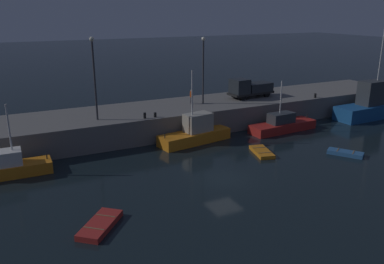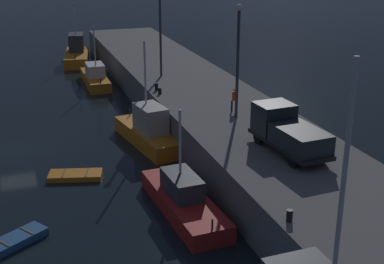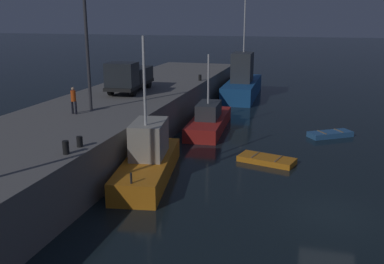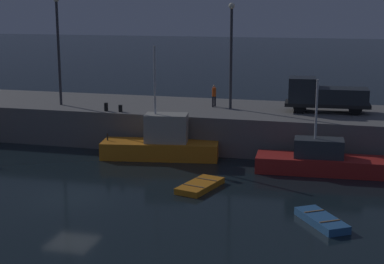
{
  "view_description": "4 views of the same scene",
  "coord_description": "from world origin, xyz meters",
  "px_view_note": "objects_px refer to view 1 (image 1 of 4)",
  "views": [
    {
      "loc": [
        -15.38,
        -25.27,
        13.16
      ],
      "look_at": [
        1.08,
        8.09,
        1.59
      ],
      "focal_mm": 36.97,
      "sensor_mm": 36.0,
      "label": 1
    },
    {
      "loc": [
        37.62,
        0.52,
        14.18
      ],
      "look_at": [
        5.57,
        11.45,
        1.9
      ],
      "focal_mm": 50.22,
      "sensor_mm": 36.0,
      "label": 2
    },
    {
      "loc": [
        -18.2,
        1.24,
        8.47
      ],
      "look_at": [
        6.34,
        8.12,
        1.51
      ],
      "focal_mm": 40.23,
      "sensor_mm": 36.0,
      "label": 3
    },
    {
      "loc": [
        13.96,
        -27.05,
        10.09
      ],
      "look_at": [
        4.05,
        9.87,
        1.79
      ],
      "focal_mm": 54.95,
      "sensor_mm": 36.0,
      "label": 4
    }
  ],
  "objects_px": {
    "dockworker": "(191,96)",
    "bollard_east": "(145,116)",
    "fishing_boat_white": "(2,168)",
    "dinghy_red_small": "(345,153)",
    "utility_truck": "(250,88)",
    "fishing_boat_orange": "(282,125)",
    "bollard_west": "(315,96)",
    "fishing_boat_blue": "(372,106)",
    "rowboat_white_mid": "(262,152)",
    "dinghy_orange_near": "(100,225)",
    "lamp_post_west": "(94,72)",
    "bollard_central": "(155,115)",
    "fishing_trawler_red": "(196,133)",
    "lamp_post_east": "(203,65)"
  },
  "relations": [
    {
      "from": "lamp_post_east",
      "to": "bollard_west",
      "type": "relative_size",
      "value": 14.01
    },
    {
      "from": "bollard_central",
      "to": "bollard_east",
      "type": "xyz_separation_m",
      "value": [
        -1.11,
        0.03,
        0.05
      ]
    },
    {
      "from": "bollard_west",
      "to": "rowboat_white_mid",
      "type": "bearing_deg",
      "value": -150.43
    },
    {
      "from": "fishing_trawler_red",
      "to": "dinghy_red_small",
      "type": "height_order",
      "value": "fishing_trawler_red"
    },
    {
      "from": "fishing_trawler_red",
      "to": "dockworker",
      "type": "relative_size",
      "value": 4.92
    },
    {
      "from": "bollard_east",
      "to": "dockworker",
      "type": "bearing_deg",
      "value": 27.95
    },
    {
      "from": "fishing_boat_blue",
      "to": "utility_truck",
      "type": "bearing_deg",
      "value": 155.35
    },
    {
      "from": "fishing_trawler_red",
      "to": "fishing_boat_white",
      "type": "bearing_deg",
      "value": -176.91
    },
    {
      "from": "fishing_boat_white",
      "to": "utility_truck",
      "type": "distance_m",
      "value": 29.29
    },
    {
      "from": "fishing_boat_orange",
      "to": "lamp_post_east",
      "type": "xyz_separation_m",
      "value": [
        -6.95,
        6.03,
        6.37
      ]
    },
    {
      "from": "lamp_post_east",
      "to": "dockworker",
      "type": "xyz_separation_m",
      "value": [
        -1.32,
        0.4,
        -3.52
      ]
    },
    {
      "from": "rowboat_white_mid",
      "to": "dinghy_red_small",
      "type": "distance_m",
      "value": 7.84
    },
    {
      "from": "dinghy_red_small",
      "to": "lamp_post_east",
      "type": "xyz_separation_m",
      "value": [
        -7.4,
        14.88,
        6.92
      ]
    },
    {
      "from": "bollard_east",
      "to": "lamp_post_west",
      "type": "bearing_deg",
      "value": 159.57
    },
    {
      "from": "dinghy_orange_near",
      "to": "bollard_west",
      "type": "height_order",
      "value": "bollard_west"
    },
    {
      "from": "dockworker",
      "to": "bollard_east",
      "type": "bearing_deg",
      "value": -152.05
    },
    {
      "from": "fishing_boat_orange",
      "to": "lamp_post_west",
      "type": "relative_size",
      "value": 1.02
    },
    {
      "from": "dinghy_red_small",
      "to": "bollard_central",
      "type": "height_order",
      "value": "bollard_central"
    },
    {
      "from": "lamp_post_west",
      "to": "bollard_east",
      "type": "xyz_separation_m",
      "value": [
        4.38,
        -1.63,
        -4.41
      ]
    },
    {
      "from": "lamp_post_east",
      "to": "utility_truck",
      "type": "height_order",
      "value": "lamp_post_east"
    },
    {
      "from": "dockworker",
      "to": "bollard_west",
      "type": "distance_m",
      "value": 15.75
    },
    {
      "from": "fishing_boat_white",
      "to": "dockworker",
      "type": "relative_size",
      "value": 4.72
    },
    {
      "from": "utility_truck",
      "to": "bollard_east",
      "type": "xyz_separation_m",
      "value": [
        -15.03,
        -3.61,
        -0.91
      ]
    },
    {
      "from": "lamp_post_east",
      "to": "fishing_boat_blue",
      "type": "bearing_deg",
      "value": -16.71
    },
    {
      "from": "fishing_boat_blue",
      "to": "utility_truck",
      "type": "height_order",
      "value": "fishing_boat_blue"
    },
    {
      "from": "rowboat_white_mid",
      "to": "dinghy_red_small",
      "type": "height_order",
      "value": "dinghy_red_small"
    },
    {
      "from": "utility_truck",
      "to": "dinghy_red_small",
      "type": "bearing_deg",
      "value": -87.22
    },
    {
      "from": "dinghy_orange_near",
      "to": "dinghy_red_small",
      "type": "distance_m",
      "value": 24.09
    },
    {
      "from": "fishing_trawler_red",
      "to": "bollard_west",
      "type": "distance_m",
      "value": 17.71
    },
    {
      "from": "lamp_post_east",
      "to": "utility_truck",
      "type": "relative_size",
      "value": 1.26
    },
    {
      "from": "lamp_post_east",
      "to": "rowboat_white_mid",
      "type": "bearing_deg",
      "value": -87.22
    },
    {
      "from": "dinghy_orange_near",
      "to": "dinghy_red_small",
      "type": "bearing_deg",
      "value": 6.44
    },
    {
      "from": "fishing_boat_white",
      "to": "dockworker",
      "type": "distance_m",
      "value": 21.64
    },
    {
      "from": "fishing_trawler_red",
      "to": "dinghy_orange_near",
      "type": "relative_size",
      "value": 2.14
    },
    {
      "from": "fishing_boat_orange",
      "to": "bollard_west",
      "type": "bearing_deg",
      "value": 20.02
    },
    {
      "from": "rowboat_white_mid",
      "to": "utility_truck",
      "type": "xyz_separation_m",
      "value": [
        6.12,
        11.36,
        3.7
      ]
    },
    {
      "from": "fishing_boat_orange",
      "to": "rowboat_white_mid",
      "type": "distance_m",
      "value": 8.18
    },
    {
      "from": "utility_truck",
      "to": "fishing_boat_white",
      "type": "bearing_deg",
      "value": -167.16
    },
    {
      "from": "fishing_boat_orange",
      "to": "lamp_post_east",
      "type": "distance_m",
      "value": 11.19
    },
    {
      "from": "lamp_post_west",
      "to": "bollard_central",
      "type": "bearing_deg",
      "value": -16.84
    },
    {
      "from": "fishing_trawler_red",
      "to": "utility_truck",
      "type": "relative_size",
      "value": 1.34
    },
    {
      "from": "rowboat_white_mid",
      "to": "fishing_boat_blue",
      "type": "bearing_deg",
      "value": 13.23
    },
    {
      "from": "lamp_post_west",
      "to": "rowboat_white_mid",
      "type": "bearing_deg",
      "value": -35.23
    },
    {
      "from": "fishing_boat_white",
      "to": "dinghy_red_small",
      "type": "height_order",
      "value": "fishing_boat_white"
    },
    {
      "from": "fishing_boat_orange",
      "to": "bollard_west",
      "type": "xyz_separation_m",
      "value": [
        6.98,
        2.54,
        2.19
      ]
    },
    {
      "from": "dockworker",
      "to": "fishing_boat_blue",
      "type": "bearing_deg",
      "value": -16.71
    },
    {
      "from": "lamp_post_east",
      "to": "utility_truck",
      "type": "xyz_separation_m",
      "value": [
        6.66,
        0.27,
        -3.25
      ]
    },
    {
      "from": "dinghy_orange_near",
      "to": "rowboat_white_mid",
      "type": "xyz_separation_m",
      "value": [
        17.08,
        6.49,
        -0.03
      ]
    },
    {
      "from": "rowboat_white_mid",
      "to": "bollard_central",
      "type": "height_order",
      "value": "bollard_central"
    },
    {
      "from": "dinghy_orange_near",
      "to": "fishing_boat_blue",
      "type": "bearing_deg",
      "value": 16.76
    }
  ]
}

